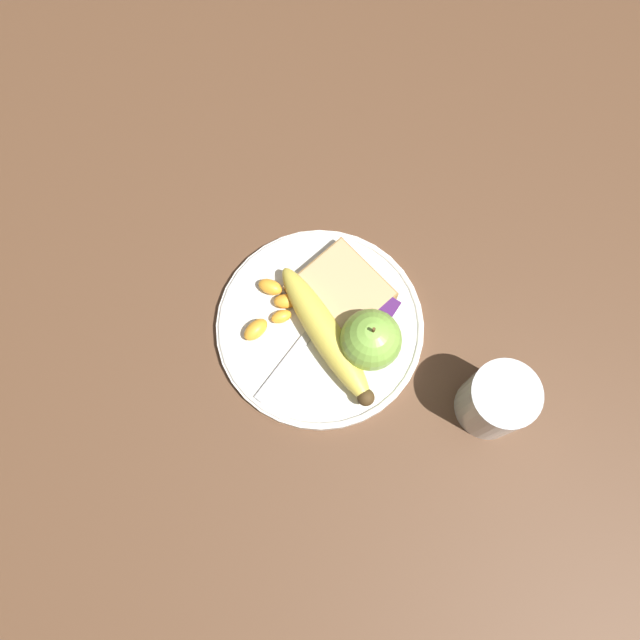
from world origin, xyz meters
The scene contains 14 objects.
ground_plane centered at (0.00, 0.00, 0.00)m, with size 3.00×3.00×0.00m, color brown.
plate centered at (0.00, 0.00, 0.01)m, with size 0.26×0.26×0.01m.
juice_glass centered at (-0.23, -0.03, 0.04)m, with size 0.08×0.08×0.09m.
apple centered at (-0.07, -0.01, 0.05)m, with size 0.07×0.07×0.08m.
banana centered at (-0.02, 0.01, 0.03)m, with size 0.19×0.12×0.04m.
bread_slice centered at (0.00, -0.05, 0.02)m, with size 0.13×0.12×0.02m.
fork centered at (0.00, 0.01, 0.01)m, with size 0.03×0.19×0.00m.
jam_packet centered at (-0.05, -0.06, 0.02)m, with size 0.04×0.03×0.02m.
orange_segment_0 centered at (0.01, 0.00, 0.02)m, with size 0.03×0.02×0.01m.
orange_segment_1 centered at (0.05, 0.00, 0.02)m, with size 0.04×0.03×0.02m.
orange_segment_2 centered at (0.03, -0.02, 0.02)m, with size 0.04×0.04×0.02m.
orange_segment_3 centered at (0.08, -0.01, 0.02)m, with size 0.04×0.03×0.02m.
orange_segment_4 centered at (0.04, 0.02, 0.02)m, with size 0.03×0.03×0.01m.
orange_segment_5 centered at (0.06, 0.05, 0.02)m, with size 0.03×0.04×0.02m.
Camera 1 is at (-0.12, 0.19, 0.76)m, focal length 35.00 mm.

